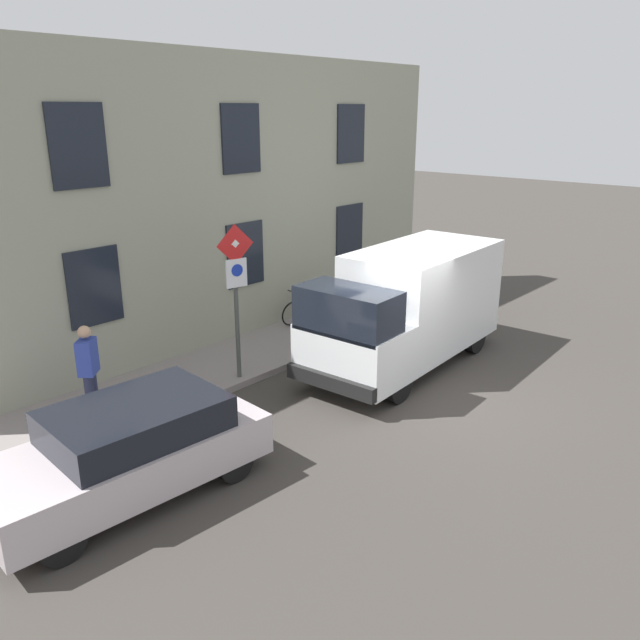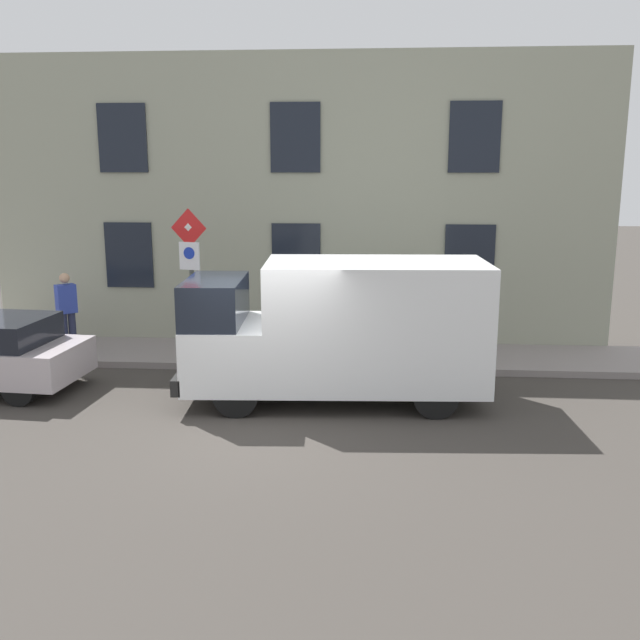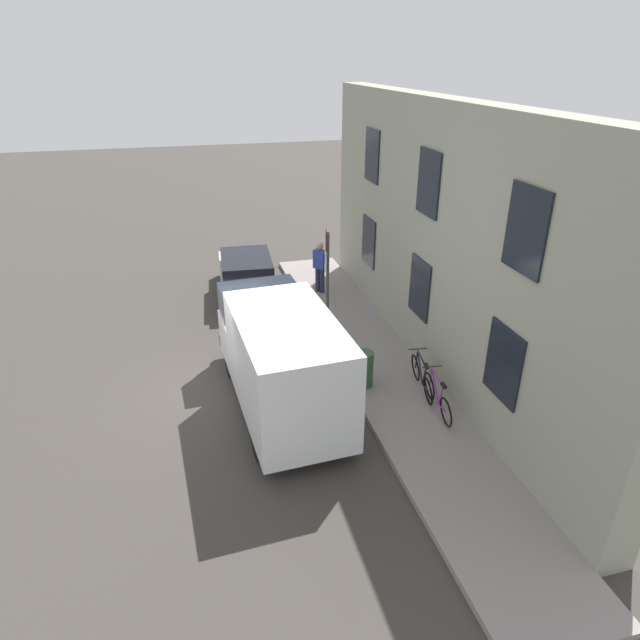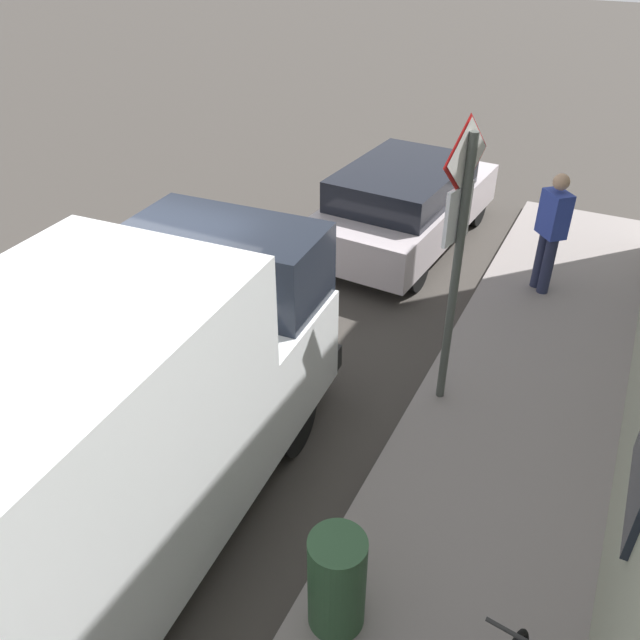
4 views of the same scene
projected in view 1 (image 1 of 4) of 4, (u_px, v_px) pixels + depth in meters
ground_plane at (418, 395)px, 12.50m from camera, size 80.00×80.00×0.00m
sidewalk_slab at (279, 345)px, 14.92m from camera, size 2.14×16.09×0.14m
building_facade at (233, 202)px, 14.80m from camera, size 0.75×14.09×6.54m
sign_post_stacked at (236, 281)px, 12.34m from camera, size 0.20×0.55×3.02m
delivery_van at (408, 306)px, 13.63m from camera, size 2.30×5.44×2.50m
parked_hatchback at (130, 448)px, 9.10m from camera, size 2.03×4.11×1.38m
bicycle_purple at (330, 301)px, 16.85m from camera, size 0.46×1.71×0.89m
bicycle_black at (308, 308)px, 16.24m from camera, size 0.48×1.71×0.89m
pedestrian at (89, 369)px, 10.99m from camera, size 0.46×0.47×1.72m
litter_bin at (330, 320)px, 15.03m from camera, size 0.44×0.44×0.90m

